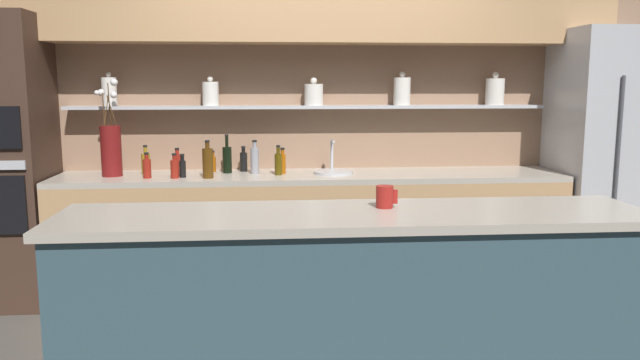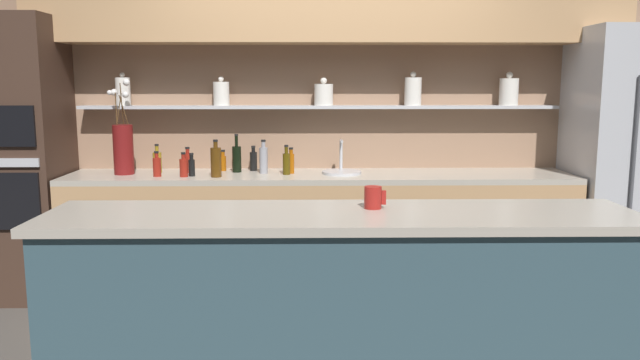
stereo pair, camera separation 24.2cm
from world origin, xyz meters
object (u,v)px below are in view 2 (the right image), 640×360
at_px(bottle_sauce_5, 223,162).
at_px(sink_fixture, 342,170).
at_px(bottle_sauce_3, 184,167).
at_px(coffee_mug, 373,197).
at_px(oven_tower, 20,159).
at_px(bottle_sauce_9, 291,162).
at_px(bottle_oil_10, 286,163).
at_px(bottle_spirit_0, 264,159).
at_px(bottle_oil_11, 157,162).
at_px(bottle_wine_7, 237,158).
at_px(refrigerator, 626,164).
at_px(bottle_sauce_1, 188,162).
at_px(flower_vase, 123,146).
at_px(bottle_sauce_6, 192,166).
at_px(bottle_sauce_2, 157,166).
at_px(bottle_spirit_4, 216,162).
at_px(bottle_sauce_8, 253,160).

bearing_deg(bottle_sauce_5, sink_fixture, -10.45).
relative_size(bottle_sauce_3, coffee_mug, 1.75).
height_order(oven_tower, bottle_sauce_9, oven_tower).
height_order(sink_fixture, bottle_oil_10, sink_fixture).
bearing_deg(bottle_spirit_0, coffee_mug, -70.86).
relative_size(bottle_sauce_9, bottle_oil_11, 0.90).
bearing_deg(bottle_wine_7, bottle_sauce_3, -146.45).
relative_size(refrigerator, sink_fixture, 6.78).
bearing_deg(refrigerator, bottle_sauce_1, 178.19).
xyz_separation_m(flower_vase, bottle_sauce_6, (0.52, -0.11, -0.13)).
xyz_separation_m(oven_tower, sink_fixture, (2.38, 0.01, -0.09)).
height_order(bottle_sauce_2, bottle_wine_7, bottle_wine_7).
height_order(bottle_sauce_1, bottle_sauce_3, bottle_sauce_1).
height_order(oven_tower, coffee_mug, oven_tower).
relative_size(bottle_oil_10, bottle_oil_11, 1.02).
relative_size(bottle_sauce_1, bottle_spirit_4, 0.73).
relative_size(bottle_sauce_3, bottle_sauce_9, 0.91).
bearing_deg(bottle_oil_10, refrigerator, -0.07).
bearing_deg(sink_fixture, oven_tower, -179.70).
bearing_deg(bottle_sauce_1, bottle_spirit_4, -41.07).
bearing_deg(refrigerator, bottle_sauce_9, 178.53).
bearing_deg(flower_vase, refrigerator, -0.77).
relative_size(sink_fixture, bottle_oil_10, 1.33).
height_order(bottle_spirit_0, bottle_sauce_8, bottle_spirit_0).
height_order(bottle_sauce_5, bottle_sauce_8, bottle_sauce_8).
relative_size(bottle_spirit_4, bottle_wine_7, 0.93).
xyz_separation_m(bottle_spirit_4, bottle_sauce_6, (-0.18, 0.05, -0.04)).
height_order(bottle_wine_7, bottle_oil_10, bottle_wine_7).
distance_m(oven_tower, bottle_sauce_9, 2.00).
distance_m(bottle_oil_10, coffee_mug, 1.82).
bearing_deg(flower_vase, bottle_sauce_6, -11.92).
height_order(oven_tower, bottle_wine_7, oven_tower).
xyz_separation_m(bottle_sauce_8, bottle_oil_11, (-0.72, -0.09, 0.00)).
xyz_separation_m(sink_fixture, bottle_sauce_9, (-0.38, 0.02, 0.06)).
bearing_deg(bottle_sauce_9, bottle_spirit_4, -162.10).
relative_size(refrigerator, flower_vase, 2.84).
xyz_separation_m(oven_tower, bottle_sauce_2, (1.03, -0.11, -0.04)).
bearing_deg(coffee_mug, bottle_sauce_2, 129.76).
distance_m(sink_fixture, bottle_spirit_4, 0.93).
xyz_separation_m(bottle_sauce_2, bottle_oil_11, (-0.04, 0.20, 0.01)).
distance_m(bottle_sauce_5, bottle_oil_10, 0.54).
height_order(flower_vase, coffee_mug, flower_vase).
relative_size(flower_vase, bottle_spirit_4, 2.59).
height_order(bottle_sauce_8, bottle_oil_11, bottle_oil_11).
distance_m(flower_vase, coffee_mug, 2.46).
height_order(bottle_sauce_1, coffee_mug, coffee_mug).
xyz_separation_m(bottle_sauce_2, bottle_sauce_8, (0.67, 0.29, 0.01)).
xyz_separation_m(refrigerator, bottle_spirit_4, (-3.03, -0.11, 0.04)).
relative_size(bottle_sauce_1, bottle_oil_11, 0.90).
bearing_deg(bottle_oil_10, bottle_sauce_3, -172.39).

